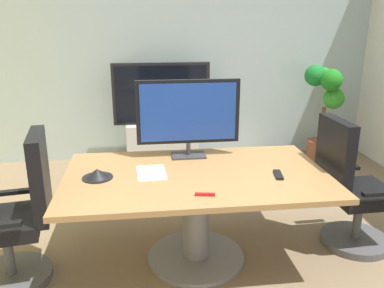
% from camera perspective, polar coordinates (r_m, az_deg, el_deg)
% --- Properties ---
extents(ground_plane, '(6.60, 6.60, 0.00)m').
position_cam_1_polar(ground_plane, '(3.09, 3.39, -18.54)').
color(ground_plane, '#7A664C').
extents(wall_back_glass_partition, '(5.22, 0.10, 2.97)m').
position_cam_1_polar(wall_back_glass_partition, '(5.28, -1.99, 13.96)').
color(wall_back_glass_partition, '#9EB2B7').
rests_on(wall_back_glass_partition, ground).
extents(conference_table, '(1.94, 1.14, 0.72)m').
position_cam_1_polar(conference_table, '(3.02, 0.60, -7.48)').
color(conference_table, olive).
rests_on(conference_table, ground).
extents(office_chair_left, '(0.62, 0.60, 1.09)m').
position_cam_1_polar(office_chair_left, '(3.08, -23.58, -10.26)').
color(office_chair_left, '#4C4C51').
rests_on(office_chair_left, ground).
extents(office_chair_right, '(0.60, 0.58, 1.09)m').
position_cam_1_polar(office_chair_right, '(3.48, 21.73, -6.77)').
color(office_chair_right, '#4C4C51').
rests_on(office_chair_right, ground).
extents(tv_monitor, '(0.84, 0.18, 0.64)m').
position_cam_1_polar(tv_monitor, '(3.22, -0.55, 4.33)').
color(tv_monitor, '#333338').
rests_on(tv_monitor, conference_table).
extents(wall_display_unit, '(1.20, 0.36, 1.31)m').
position_cam_1_polar(wall_display_unit, '(5.09, -4.30, 1.83)').
color(wall_display_unit, '#B7BABC').
rests_on(wall_display_unit, ground).
extents(potted_plant, '(0.51, 0.48, 1.28)m').
position_cam_1_polar(potted_plant, '(5.33, 18.40, 5.06)').
color(potted_plant, brown).
rests_on(potted_plant, ground).
extents(conference_phone, '(0.22, 0.22, 0.07)m').
position_cam_1_polar(conference_phone, '(2.93, -13.43, -4.21)').
color(conference_phone, black).
rests_on(conference_phone, conference_table).
extents(remote_control, '(0.08, 0.18, 0.02)m').
position_cam_1_polar(remote_control, '(2.97, 12.29, -4.33)').
color(remote_control, black).
rests_on(remote_control, conference_table).
extents(whiteboard_marker, '(0.13, 0.04, 0.02)m').
position_cam_1_polar(whiteboard_marker, '(2.59, 1.88, -7.25)').
color(whiteboard_marker, red).
rests_on(whiteboard_marker, conference_table).
extents(paper_notepad, '(0.22, 0.31, 0.01)m').
position_cam_1_polar(paper_notepad, '(2.97, -5.87, -4.12)').
color(paper_notepad, white).
rests_on(paper_notepad, conference_table).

